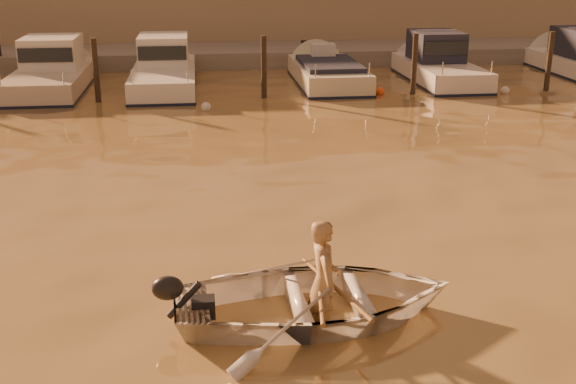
{
  "coord_description": "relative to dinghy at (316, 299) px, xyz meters",
  "views": [
    {
      "loc": [
        -2.31,
        -9.43,
        4.67
      ],
      "look_at": [
        -0.88,
        2.01,
        0.75
      ],
      "focal_mm": 45.0,
      "sensor_mm": 36.0,
      "label": 1
    }
  ],
  "objects": [
    {
      "name": "quay",
      "position": [
        0.88,
        22.49,
        -0.11
      ],
      "size": [
        52.0,
        4.0,
        1.0
      ],
      "primitive_type": "cube",
      "color": "gray",
      "rests_on": "ground_plane"
    },
    {
      "name": "fender_b",
      "position": [
        -5.8,
        14.37,
        -0.16
      ],
      "size": [
        0.3,
        0.3,
        0.3
      ],
      "primitive_type": "sphere",
      "color": "#C35F17",
      "rests_on": "ground_plane"
    },
    {
      "name": "person",
      "position": [
        0.1,
        0.0,
        0.27
      ],
      "size": [
        0.43,
        0.63,
        1.67
      ],
      "primitive_type": "imported",
      "rotation": [
        0.0,
        0.0,
        1.62
      ],
      "color": "#A17C50",
      "rests_on": "dinghy"
    },
    {
      "name": "oar_starboard",
      "position": [
        0.05,
        0.0,
        0.16
      ],
      "size": [
        0.33,
        2.09,
        0.13
      ],
      "primitive_type": "cylinder",
      "rotation": [
        1.54,
        0.0,
        -0.13
      ],
      "color": "brown",
      "rests_on": "dinghy"
    },
    {
      "name": "ground_plane",
      "position": [
        0.88,
        0.99,
        -0.26
      ],
      "size": [
        160.0,
        160.0,
        0.0
      ],
      "primitive_type": "plane",
      "color": "olive",
      "rests_on": "ground"
    },
    {
      "name": "moored_boat_1",
      "position": [
        -6.44,
        16.99,
        0.36
      ],
      "size": [
        2.32,
        6.86,
        1.75
      ],
      "primitive_type": null,
      "color": "beige",
      "rests_on": "ground_plane"
    },
    {
      "name": "piling_3",
      "position": [
        5.68,
        14.79,
        0.64
      ],
      "size": [
        0.18,
        0.18,
        2.2
      ],
      "primitive_type": "cylinder",
      "color": "#2D2319",
      "rests_on": "ground_plane"
    },
    {
      "name": "dinghy",
      "position": [
        0.0,
        0.0,
        0.0
      ],
      "size": [
        3.83,
        2.82,
        0.77
      ],
      "primitive_type": "imported",
      "rotation": [
        0.0,
        0.0,
        1.62
      ],
      "color": "silver",
      "rests_on": "ground_plane"
    },
    {
      "name": "moored_boat_3",
      "position": [
        3.18,
        16.99,
        -0.04
      ],
      "size": [
        2.2,
        6.3,
        0.95
      ],
      "primitive_type": null,
      "color": "beige",
      "rests_on": "ground_plane"
    },
    {
      "name": "fender_d",
      "position": [
        4.57,
        14.83,
        -0.16
      ],
      "size": [
        0.3,
        0.3,
        0.3
      ],
      "primitive_type": "sphere",
      "color": "#ED4F1B",
      "rests_on": "ground_plane"
    },
    {
      "name": "fender_e",
      "position": [
        8.78,
        14.48,
        -0.16
      ],
      "size": [
        0.3,
        0.3,
        0.3
      ],
      "primitive_type": "sphere",
      "color": "silver",
      "rests_on": "ground_plane"
    },
    {
      "name": "fender_c",
      "position": [
        -1.24,
        13.09,
        -0.16
      ],
      "size": [
        0.3,
        0.3,
        0.3
      ],
      "primitive_type": "sphere",
      "color": "white",
      "rests_on": "ground_plane"
    },
    {
      "name": "piling_2",
      "position": [
        0.68,
        14.79,
        0.64
      ],
      "size": [
        0.18,
        0.18,
        2.2
      ],
      "primitive_type": "cylinder",
      "color": "#2D2319",
      "rests_on": "ground_plane"
    },
    {
      "name": "piling_1",
      "position": [
        -4.62,
        14.79,
        0.64
      ],
      "size": [
        0.18,
        0.18,
        2.2
      ],
      "primitive_type": "cylinder",
      "color": "#2D2319",
      "rests_on": "ground_plane"
    },
    {
      "name": "outboard_motor",
      "position": [
        -1.5,
        -0.07,
        0.02
      ],
      "size": [
        0.92,
        0.44,
        0.7
      ],
      "primitive_type": null,
      "rotation": [
        0.0,
        0.0,
        0.05
      ],
      "color": "black",
      "rests_on": "dinghy"
    },
    {
      "name": "piling_4",
      "position": [
        10.38,
        14.79,
        0.64
      ],
      "size": [
        0.18,
        0.18,
        2.2
      ],
      "primitive_type": "cylinder",
      "color": "#2D2319",
      "rests_on": "ground_plane"
    },
    {
      "name": "oar_port",
      "position": [
        0.25,
        0.01,
        0.16
      ],
      "size": [
        0.59,
        2.05,
        0.13
      ],
      "primitive_type": "cylinder",
      "rotation": [
        1.54,
        0.0,
        0.25
      ],
      "color": "brown",
      "rests_on": "dinghy"
    },
    {
      "name": "moored_boat_4",
      "position": [
        7.31,
        16.99,
        0.36
      ],
      "size": [
        2.09,
        6.49,
        1.75
      ],
      "primitive_type": null,
      "color": "white",
      "rests_on": "ground_plane"
    },
    {
      "name": "moored_boat_2",
      "position": [
        -2.61,
        16.99,
        0.36
      ],
      "size": [
        2.12,
        7.16,
        1.75
      ],
      "primitive_type": null,
      "color": "white",
      "rests_on": "ground_plane"
    }
  ]
}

